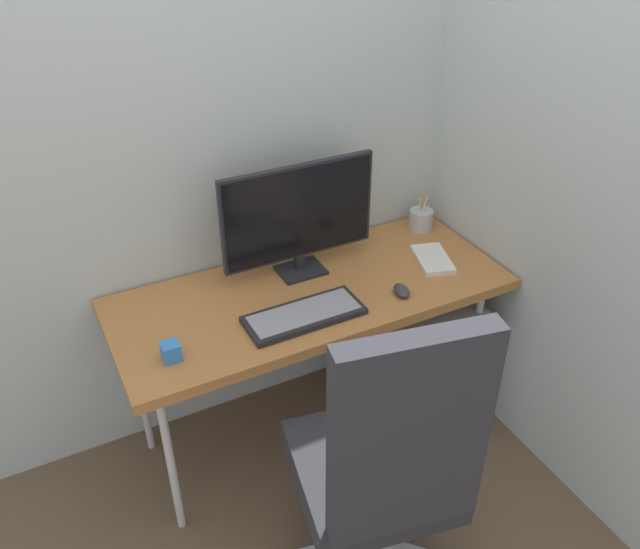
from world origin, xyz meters
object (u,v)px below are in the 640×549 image
Objects in this scene: notebook at (433,259)px; filing_cabinet at (413,350)px; pen_holder at (421,219)px; office_chair at (385,462)px; keyboard at (304,315)px; mouse at (402,290)px; monitor at (299,215)px; desk_clamp_accessory at (171,351)px.

filing_cabinet is at bearing 178.93° from notebook.
pen_holder is 0.27m from notebook.
office_chair is 5.37× the size of notebook.
keyboard is 1.97× the size of notebook.
mouse is at bearing -132.27° from pen_holder.
monitor reaches higher than office_chair.
pen_holder reaches higher than desk_clamp_accessory.
keyboard is at bearing -168.62° from filing_cabinet.
desk_clamp_accessory is (-0.85, 0.03, 0.01)m from mouse.
filing_cabinet is at bearing 11.38° from keyboard.
keyboard is at bearing -154.53° from pen_holder.
desk_clamp_accessory is at bearing -154.15° from monitor.
notebook is at bearing -18.38° from filing_cabinet.
notebook is at bearing 40.56° from mouse.
monitor is (0.13, 0.85, 0.39)m from office_chair.
keyboard is at bearing -112.90° from monitor.
desk_clamp_accessory is (-1.09, -0.10, 0.02)m from notebook.
monitor is at bearing 140.01° from mouse.
notebook is at bearing 5.48° from desk_clamp_accessory.
pen_holder is at bearing 25.47° from keyboard.
office_chair reaches higher than filing_cabinet.
mouse is at bearing 53.54° from office_chair.
monitor is 6.94× the size of mouse.
pen_holder is at bearing 16.22° from desk_clamp_accessory.
office_chair is 1.90× the size of monitor.
monitor is at bearing 159.60° from filing_cabinet.
office_chair is at bearing -129.00° from pen_holder.
pen_holder reaches higher than keyboard.
mouse is (0.39, 0.53, 0.17)m from office_chair.
filing_cabinet is at bearing 49.29° from office_chair.
notebook reaches higher than filing_cabinet.
pen_holder is (0.34, 0.38, 0.03)m from mouse.
mouse is (-0.19, -0.15, 0.46)m from filing_cabinet.
filing_cabinet is 6.25× the size of mouse.
keyboard is 2.50× the size of pen_holder.
mouse is 0.27m from notebook.
monitor is at bearing 67.10° from keyboard.
keyboard reaches higher than notebook.
keyboard is 0.80m from pen_holder.
filing_cabinet is 0.46m from notebook.
office_chair is at bearing -115.98° from notebook.
pen_holder is 2.73× the size of desk_clamp_accessory.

